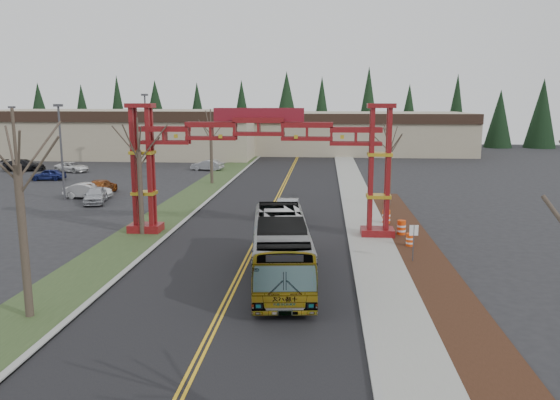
# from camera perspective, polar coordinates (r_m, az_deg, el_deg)

# --- Properties ---
(ground) EXTENTS (200.00, 200.00, 0.00)m
(ground) POSITION_cam_1_polar(r_m,az_deg,el_deg) (20.81, -8.26, -15.63)
(ground) COLOR black
(ground) RESTS_ON ground
(road) EXTENTS (12.00, 110.00, 0.02)m
(road) POSITION_cam_1_polar(r_m,az_deg,el_deg) (44.36, -1.08, -1.44)
(road) COLOR black
(road) RESTS_ON ground
(lane_line_left) EXTENTS (0.12, 100.00, 0.01)m
(lane_line_left) POSITION_cam_1_polar(r_m,az_deg,el_deg) (44.37, -1.23, -1.42)
(lane_line_left) COLOR gold
(lane_line_left) RESTS_ON road
(lane_line_right) EXTENTS (0.12, 100.00, 0.01)m
(lane_line_right) POSITION_cam_1_polar(r_m,az_deg,el_deg) (44.35, -0.93, -1.43)
(lane_line_right) COLOR gold
(lane_line_right) RESTS_ON road
(curb_right) EXTENTS (0.30, 110.00, 0.15)m
(curb_right) POSITION_cam_1_polar(r_m,az_deg,el_deg) (44.17, 6.89, -1.48)
(curb_right) COLOR #9B9B96
(curb_right) RESTS_ON ground
(sidewalk_right) EXTENTS (2.60, 110.00, 0.14)m
(sidewalk_right) POSITION_cam_1_polar(r_m,az_deg,el_deg) (44.25, 8.76, -1.51)
(sidewalk_right) COLOR gray
(sidewalk_right) RESTS_ON ground
(landscape_strip) EXTENTS (2.60, 50.00, 0.12)m
(landscape_strip) POSITION_cam_1_polar(r_m,az_deg,el_deg) (30.18, 15.71, -7.44)
(landscape_strip) COLOR black
(landscape_strip) RESTS_ON ground
(grass_median) EXTENTS (4.00, 110.00, 0.08)m
(grass_median) POSITION_cam_1_polar(r_m,az_deg,el_deg) (45.84, -11.08, -1.21)
(grass_median) COLOR #304221
(grass_median) RESTS_ON ground
(curb_left) EXTENTS (0.30, 110.00, 0.15)m
(curb_left) POSITION_cam_1_polar(r_m,az_deg,el_deg) (45.37, -8.83, -1.21)
(curb_left) COLOR #9B9B96
(curb_left) RESTS_ON ground
(gateway_arch) EXTENTS (18.20, 1.60, 8.90)m
(gateway_arch) POSITION_cam_1_polar(r_m,az_deg,el_deg) (36.60, -2.21, 5.49)
(gateway_arch) COLOR #630D0D
(gateway_arch) RESTS_ON ground
(retail_building_west) EXTENTS (46.00, 22.30, 7.50)m
(retail_building_west) POSITION_cam_1_polar(r_m,az_deg,el_deg) (96.64, -16.28, 6.79)
(retail_building_west) COLOR tan
(retail_building_west) RESTS_ON ground
(retail_building_east) EXTENTS (38.00, 20.30, 7.00)m
(retail_building_east) POSITION_cam_1_polar(r_m,az_deg,el_deg) (98.48, 8.01, 7.02)
(retail_building_east) COLOR tan
(retail_building_east) RESTS_ON ground
(conifer_treeline) EXTENTS (116.10, 5.60, 13.00)m
(conifer_treeline) POSITION_cam_1_polar(r_m,az_deg,el_deg) (110.31, 2.57, 9.00)
(conifer_treeline) COLOR black
(conifer_treeline) RESTS_ON ground
(transit_bus) EXTENTS (3.96, 11.87, 3.24)m
(transit_bus) POSITION_cam_1_polar(r_m,az_deg,el_deg) (28.03, 0.08, -5.08)
(transit_bus) COLOR #9EA0A5
(transit_bus) RESTS_ON ground
(silver_sedan) EXTENTS (1.60, 4.57, 1.51)m
(silver_sedan) POSITION_cam_1_polar(r_m,az_deg,el_deg) (42.39, 0.79, -0.97)
(silver_sedan) COLOR #A5A8AD
(silver_sedan) RESTS_ON ground
(parked_car_near_a) EXTENTS (2.83, 4.64, 1.47)m
(parked_car_near_a) POSITION_cam_1_polar(r_m,az_deg,el_deg) (51.46, -18.72, 0.48)
(parked_car_near_a) COLOR #B6B8BF
(parked_car_near_a) RESTS_ON ground
(parked_car_near_b) EXTENTS (4.41, 1.72, 1.43)m
(parked_car_near_b) POSITION_cam_1_polar(r_m,az_deg,el_deg) (54.38, -19.44, 0.91)
(parked_car_near_b) COLOR silver
(parked_car_near_b) RESTS_ON ground
(parked_car_mid_a) EXTENTS (2.48, 5.21, 1.47)m
(parked_car_mid_a) POSITION_cam_1_polar(r_m,az_deg,el_deg) (56.32, -18.18, 1.32)
(parked_car_mid_a) COLOR #8C4113
(parked_car_mid_a) RESTS_ON ground
(parked_car_mid_b) EXTENTS (4.07, 2.18, 1.32)m
(parked_car_mid_b) POSITION_cam_1_polar(r_m,az_deg,el_deg) (68.46, -23.07, 2.46)
(parked_car_mid_b) COLOR navy
(parked_car_mid_b) RESTS_ON ground
(parked_car_far_a) EXTENTS (4.46, 2.33, 1.40)m
(parked_car_far_a) POSITION_cam_1_polar(r_m,az_deg,el_deg) (72.52, -7.61, 3.63)
(parked_car_far_a) COLOR #AAACB2
(parked_car_far_a) RESTS_ON ground
(parked_car_far_b) EXTENTS (5.02, 3.52, 1.27)m
(parked_car_far_b) POSITION_cam_1_polar(r_m,az_deg,el_deg) (75.24, -20.91, 3.23)
(parked_car_far_b) COLOR white
(parked_car_far_b) RESTS_ON ground
(parked_car_far_c) EXTENTS (5.48, 2.80, 1.52)m
(parked_car_far_c) POSITION_cam_1_polar(r_m,az_deg,el_deg) (78.93, -25.16, 3.33)
(parked_car_far_c) COLOR black
(parked_car_far_c) RESTS_ON ground
(bare_tree_median_near) EXTENTS (3.43, 3.43, 8.80)m
(bare_tree_median_near) POSITION_cam_1_polar(r_m,az_deg,el_deg) (24.47, -25.79, 3.24)
(bare_tree_median_near) COLOR #382D26
(bare_tree_median_near) RESTS_ON ground
(bare_tree_median_mid) EXTENTS (3.27, 3.27, 7.99)m
(bare_tree_median_mid) POSITION_cam_1_polar(r_m,az_deg,el_deg) (37.70, -14.56, 5.02)
(bare_tree_median_mid) COLOR #382D26
(bare_tree_median_mid) RESTS_ON ground
(bare_tree_median_far) EXTENTS (3.34, 3.34, 8.19)m
(bare_tree_median_far) POSITION_cam_1_polar(r_m,az_deg,el_deg) (60.21, -7.24, 7.29)
(bare_tree_median_far) COLOR #382D26
(bare_tree_median_far) RESTS_ON ground
(bare_tree_right_far) EXTENTS (3.03, 3.03, 7.47)m
(bare_tree_right_far) POSITION_cam_1_polar(r_m,az_deg,el_deg) (47.65, 11.50, 5.76)
(bare_tree_right_far) COLOR #382D26
(bare_tree_right_far) RESTS_ON ground
(light_pole_near) EXTENTS (0.76, 0.38, 8.77)m
(light_pole_near) POSITION_cam_1_polar(r_m,az_deg,el_deg) (53.65, -21.92, 5.33)
(light_pole_near) COLOR #3F3F44
(light_pole_near) RESTS_ON ground
(light_pole_mid) EXTENTS (0.73, 0.37, 8.43)m
(light_pole_mid) POSITION_cam_1_polar(r_m,az_deg,el_deg) (71.18, -26.01, 5.93)
(light_pole_mid) COLOR #3F3F44
(light_pole_mid) RESTS_ON ground
(light_pole_far) EXTENTS (0.86, 0.43, 9.96)m
(light_pole_far) POSITION_cam_1_polar(r_m,az_deg,el_deg) (76.38, -13.83, 7.57)
(light_pole_far) COLOR #3F3F44
(light_pole_far) RESTS_ON ground
(street_sign) EXTENTS (0.50, 0.11, 2.20)m
(street_sign) POSITION_cam_1_polar(r_m,az_deg,el_deg) (31.65, 13.79, -3.66)
(street_sign) COLOR #3F3F44
(street_sign) RESTS_ON ground
(barrel_south) EXTENTS (0.50, 0.50, 0.92)m
(barrel_south) POSITION_cam_1_polar(r_m,az_deg,el_deg) (35.12, 13.41, -4.14)
(barrel_south) COLOR #E3420C
(barrel_south) RESTS_ON ground
(barrel_mid) EXTENTS (0.59, 0.59, 1.09)m
(barrel_mid) POSITION_cam_1_polar(r_m,az_deg,el_deg) (37.94, 12.57, -2.90)
(barrel_mid) COLOR #E3420C
(barrel_mid) RESTS_ON ground
(barrel_north) EXTENTS (0.59, 0.59, 1.10)m
(barrel_north) POSITION_cam_1_polar(r_m,az_deg,el_deg) (41.19, 11.04, -1.79)
(barrel_north) COLOR #E3420C
(barrel_north) RESTS_ON ground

